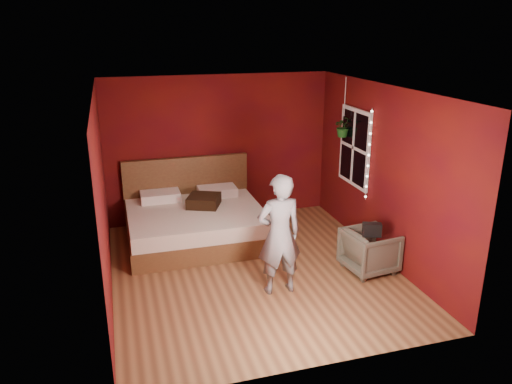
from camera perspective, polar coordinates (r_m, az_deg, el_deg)
name	(u,v)px	position (r m, az deg, el deg)	size (l,w,h in m)	color
floor	(254,270)	(7.36, -0.20, -8.96)	(4.50, 4.50, 0.00)	#91623A
room_walls	(254,159)	(6.74, -0.22, 3.79)	(4.04, 4.54, 2.62)	#64140A
window	(354,147)	(8.32, 11.17, 5.03)	(0.05, 0.97, 1.27)	white
fairy_lights	(369,155)	(7.86, 12.75, 4.13)	(0.04, 0.04, 1.45)	silver
bed	(195,221)	(8.32, -6.98, -3.33)	(2.19, 1.86, 1.21)	brown
person	(279,235)	(6.49, 2.68, -4.90)	(0.60, 0.39, 1.64)	gray
armchair	(370,251)	(7.41, 12.87, -6.55)	(0.67, 0.69, 0.63)	#5B5847
handbag	(372,230)	(7.08, 13.11, -4.21)	(0.26, 0.13, 0.18)	black
throw_pillow	(204,201)	(8.29, -5.98, -1.00)	(0.50, 0.50, 0.18)	#301E10
hanging_plant	(343,126)	(8.45, 9.95, 7.38)	(0.34, 0.30, 0.98)	silver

